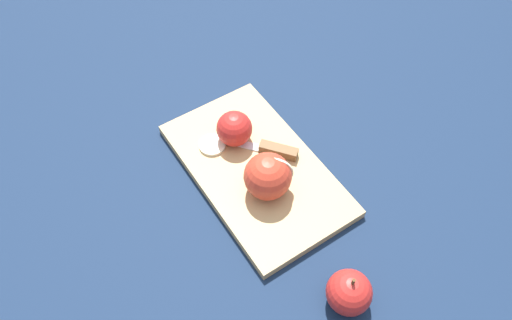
# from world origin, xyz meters

# --- Properties ---
(ground_plane) EXTENTS (4.00, 4.00, 0.00)m
(ground_plane) POSITION_xyz_m (0.00, 0.00, 0.00)
(ground_plane) COLOR #14233D
(cutting_board) EXTENTS (0.39, 0.28, 0.02)m
(cutting_board) POSITION_xyz_m (0.00, 0.00, 0.01)
(cutting_board) COLOR tan
(cutting_board) RESTS_ON ground_plane
(apple_half_left) EXTENTS (0.08, 0.08, 0.08)m
(apple_half_left) POSITION_xyz_m (-0.05, -0.00, 0.06)
(apple_half_left) COLOR red
(apple_half_left) RESTS_ON cutting_board
(apple_half_right) EXTENTS (0.07, 0.07, 0.07)m
(apple_half_right) POSITION_xyz_m (0.07, 0.01, 0.05)
(apple_half_right) COLOR red
(apple_half_right) RESTS_ON cutting_board
(knife) EXTENTS (0.11, 0.13, 0.02)m
(knife) POSITION_xyz_m (0.02, -0.04, 0.03)
(knife) COLOR silver
(knife) RESTS_ON cutting_board
(apple_slice) EXTENTS (0.05, 0.05, 0.01)m
(apple_slice) POSITION_xyz_m (0.07, 0.06, 0.02)
(apple_slice) COLOR beige
(apple_slice) RESTS_ON cutting_board
(apple_whole) EXTENTS (0.07, 0.07, 0.08)m
(apple_whole) POSITION_xyz_m (-0.27, -0.04, 0.03)
(apple_whole) COLOR red
(apple_whole) RESTS_ON ground_plane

